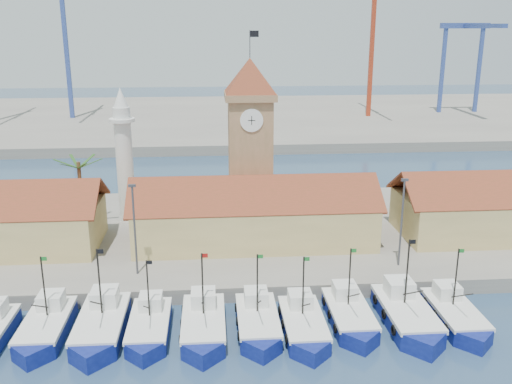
{
  "coord_description": "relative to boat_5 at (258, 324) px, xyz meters",
  "views": [
    {
      "loc": [
        -4.5,
        -39.73,
        24.79
      ],
      "look_at": [
        0.06,
        18.0,
        7.74
      ],
      "focal_mm": 40.0,
      "sensor_mm": 36.0,
      "label": 1
    }
  ],
  "objects": [
    {
      "name": "boat_2",
      "position": [
        -13.0,
        0.32,
        0.08
      ],
      "size": [
        3.76,
        10.31,
        7.8
      ],
      "color": "navy",
      "rests_on": "ground"
    },
    {
      "name": "boat_5",
      "position": [
        0.0,
        0.0,
        0.0
      ],
      "size": [
        3.4,
        9.31,
        7.04
      ],
      "color": "navy",
      "rests_on": "ground"
    },
    {
      "name": "boat_6",
      "position": [
        3.75,
        -0.74,
        -0.0
      ],
      "size": [
        3.38,
        9.26,
        7.01
      ],
      "color": "navy",
      "rests_on": "ground"
    },
    {
      "name": "crane_blue_near",
      "position": [
        -38.76,
        104.04,
        25.46
      ],
      "size": [
        1.0,
        32.0,
        43.69
      ],
      "color": "#324A99",
      "rests_on": "terminal"
    },
    {
      "name": "terminal",
      "position": [
        0.97,
        107.31,
        0.27
      ],
      "size": [
        240.0,
        80.0,
        2.0
      ],
      "primitive_type": "cube",
      "color": "gray",
      "rests_on": "ground"
    },
    {
      "name": "boat_3",
      "position": [
        -9.04,
        0.05,
        -0.03
      ],
      "size": [
        3.28,
        8.98,
        6.79
      ],
      "color": "navy",
      "rests_on": "ground"
    },
    {
      "name": "palm_tree",
      "position": [
        -19.03,
        23.31,
        5.52
      ],
      "size": [
        5.6,
        5.03,
        8.39
      ],
      "color": "brown",
      "rests_on": "quay"
    },
    {
      "name": "gantry",
      "position": [
        62.97,
        103.96,
        19.31
      ],
      "size": [
        13.0,
        22.0,
        23.2
      ],
      "color": "#324A99",
      "rests_on": "terminal"
    },
    {
      "name": "boat_8",
      "position": [
        12.8,
        -0.01,
        0.1
      ],
      "size": [
        3.84,
        10.53,
        7.96
      ],
      "color": "navy",
      "rests_on": "ground"
    },
    {
      "name": "boat_1",
      "position": [
        -17.54,
        0.6,
        0.01
      ],
      "size": [
        3.46,
        9.48,
        7.17
      ],
      "color": "navy",
      "rests_on": "ground"
    },
    {
      "name": "boat_7",
      "position": [
        7.96,
        0.57,
        0.0
      ],
      "size": [
        3.41,
        9.35,
        7.08
      ],
      "color": "navy",
      "rests_on": "ground"
    },
    {
      "name": "clock_tower",
      "position": [
        0.97,
        23.31,
        11.23
      ],
      "size": [
        5.8,
        5.8,
        22.7
      ],
      "color": "tan",
      "rests_on": "quay"
    },
    {
      "name": "hall_center",
      "position": [
        0.97,
        17.31,
        3.26
      ],
      "size": [
        27.04,
        10.13,
        7.61
      ],
      "color": "#D2B973",
      "rests_on": "quay"
    },
    {
      "name": "quay",
      "position": [
        0.97,
        21.31,
        0.02
      ],
      "size": [
        140.0,
        32.0,
        1.5
      ],
      "primitive_type": "cube",
      "color": "gray",
      "rests_on": "ground"
    },
    {
      "name": "lamp_posts",
      "position": [
        1.47,
        9.31,
        5.75
      ],
      "size": [
        80.7,
        0.25,
        9.03
      ],
      "color": "#3F3F44",
      "rests_on": "quay"
    },
    {
      "name": "minaret",
      "position": [
        -14.03,
        25.31,
        9.0
      ],
      "size": [
        3.0,
        3.0,
        16.3
      ],
      "color": "silver",
      "rests_on": "quay"
    },
    {
      "name": "crane_red_right",
      "position": [
        37.12,
        101.04,
        26.94
      ],
      "size": [
        1.0,
        32.43,
        46.34
      ],
      "color": "#A63219",
      "rests_on": "terminal"
    },
    {
      "name": "boat_4",
      "position": [
        -4.55,
        -0.19,
        0.03
      ],
      "size": [
        3.55,
        9.73,
        7.36
      ],
      "color": "navy",
      "rests_on": "ground"
    },
    {
      "name": "boat_9",
      "position": [
        17.04,
        -0.14,
        0.0
      ],
      "size": [
        3.4,
        9.31,
        7.04
      ],
      "color": "navy",
      "rests_on": "ground"
    },
    {
      "name": "ground",
      "position": [
        0.97,
        -2.69,
        -0.73
      ],
      "size": [
        400.0,
        400.0,
        0.0
      ],
      "primitive_type": "plane",
      "color": "#1E3B51",
      "rests_on": "ground"
    }
  ]
}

